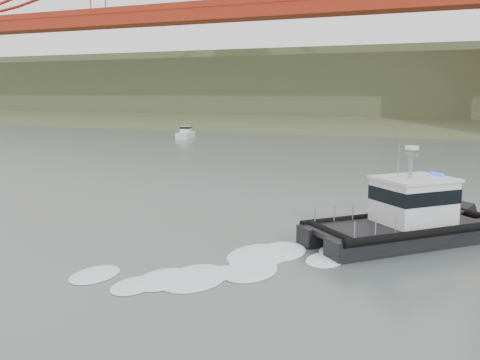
# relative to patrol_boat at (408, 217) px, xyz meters

# --- Properties ---
(ground) EXTENTS (400.00, 400.00, 0.00)m
(ground) POSITION_rel_patrol_boat_xyz_m (-10.42, -6.88, -1.26)
(ground) COLOR #495651
(ground) RESTS_ON ground
(headlands) EXTENTS (500.00, 105.36, 27.12)m
(headlands) POSITION_rel_patrol_boat_xyz_m (-10.42, 118.62, 5.79)
(headlands) COLOR #41502E
(headlands) RESTS_ON ground
(patrol_boat) EXTENTS (9.91, 10.07, 5.03)m
(patrol_boat) POSITION_rel_patrol_boat_xyz_m (0.00, 0.00, 0.00)
(patrol_boat) COLOR black
(patrol_boat) RESTS_ON ground
(motorboat) EXTENTS (3.19, 5.88, 3.08)m
(motorboat) POSITION_rel_patrol_boat_xyz_m (-39.79, 49.36, -0.49)
(motorboat) COLOR silver
(motorboat) RESTS_ON ground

